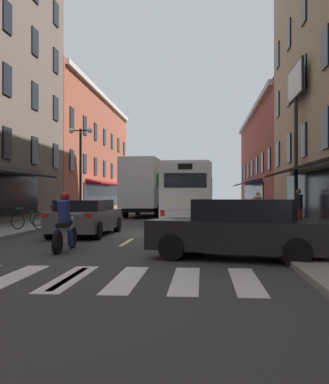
% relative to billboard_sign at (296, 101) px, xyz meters
% --- Properties ---
extents(ground_plane, '(34.80, 80.00, 0.10)m').
position_rel_billboard_sign_xyz_m(ground_plane, '(-7.05, -4.18, -6.22)').
color(ground_plane, '#333335').
extents(lane_centre_dashes, '(0.14, 73.90, 0.01)m').
position_rel_billboard_sign_xyz_m(lane_centre_dashes, '(-7.05, -4.43, -6.17)').
color(lane_centre_dashes, '#DBCC4C').
rests_on(lane_centre_dashes, ground).
extents(crosswalk_near, '(7.10, 2.80, 0.01)m').
position_rel_billboard_sign_xyz_m(crosswalk_near, '(-7.05, -14.18, -6.17)').
color(crosswalk_near, silver).
rests_on(crosswalk_near, ground).
extents(sidewalk_left, '(3.00, 80.00, 0.14)m').
position_rel_billboard_sign_xyz_m(sidewalk_left, '(-12.95, -4.18, -6.10)').
color(sidewalk_left, gray).
rests_on(sidewalk_left, ground).
extents(sidewalk_right, '(3.00, 80.00, 0.14)m').
position_rel_billboard_sign_xyz_m(sidewalk_right, '(-1.15, -4.18, -6.10)').
color(sidewalk_right, gray).
rests_on(sidewalk_right, ground).
extents(billboard_sign, '(0.40, 3.21, 7.77)m').
position_rel_billboard_sign_xyz_m(billboard_sign, '(0.00, 0.00, 0.00)').
color(billboard_sign, black).
rests_on(billboard_sign, sidewalk_right).
extents(transit_bus, '(2.81, 11.20, 3.29)m').
position_rel_billboard_sign_xyz_m(transit_bus, '(-5.26, 4.77, -4.45)').
color(transit_bus, silver).
rests_on(transit_bus, ground).
extents(box_truck, '(2.71, 8.22, 4.05)m').
position_rel_billboard_sign_xyz_m(box_truck, '(-8.68, 10.11, -4.08)').
color(box_truck, '#B21E19').
rests_on(box_truck, ground).
extents(sedan_near, '(2.04, 4.78, 1.38)m').
position_rel_billboard_sign_xyz_m(sedan_near, '(-9.05, -5.27, -5.46)').
color(sedan_near, '#515154').
rests_on(sedan_near, ground).
extents(sedan_mid, '(4.63, 2.91, 1.47)m').
position_rel_billboard_sign_xyz_m(sedan_mid, '(-3.60, -11.32, -5.43)').
color(sedan_mid, black).
rests_on(sedan_mid, ground).
extents(sedan_far, '(2.01, 4.53, 1.41)m').
position_rel_billboard_sign_xyz_m(sedan_far, '(-8.64, 20.58, -5.46)').
color(sedan_far, black).
rests_on(sedan_far, ground).
extents(motorcycle_rider, '(0.62, 2.07, 1.66)m').
position_rel_billboard_sign_xyz_m(motorcycle_rider, '(-8.37, -10.18, -5.46)').
color(motorcycle_rider, black).
rests_on(motorcycle_rider, ground).
extents(bicycle_near, '(1.68, 0.53, 0.91)m').
position_rel_billboard_sign_xyz_m(bicycle_near, '(-11.70, -4.36, -5.67)').
color(bicycle_near, black).
rests_on(bicycle_near, sidewalk_left).
extents(bicycle_mid, '(1.71, 0.48, 0.91)m').
position_rel_billboard_sign_xyz_m(bicycle_mid, '(-11.66, -2.11, -5.67)').
color(bicycle_mid, black).
rests_on(bicycle_mid, sidewalk_left).
extents(pedestrian_near, '(0.45, 0.52, 1.58)m').
position_rel_billboard_sign_xyz_m(pedestrian_near, '(-1.96, -0.93, -5.20)').
color(pedestrian_near, '#66387F').
rests_on(pedestrian_near, sidewalk_right).
extents(pedestrian_far, '(0.36, 0.36, 1.70)m').
position_rel_billboard_sign_xyz_m(pedestrian_far, '(-0.28, -1.95, -5.16)').
color(pedestrian_far, maroon).
rests_on(pedestrian_far, sidewalk_right).
extents(street_lamp_twin, '(1.42, 0.32, 5.40)m').
position_rel_billboard_sign_xyz_m(street_lamp_twin, '(-11.73, 3.69, -3.05)').
color(street_lamp_twin, black).
rests_on(street_lamp_twin, sidewalk_left).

